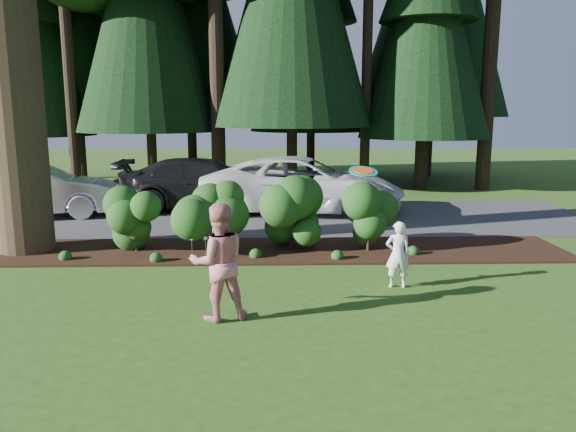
# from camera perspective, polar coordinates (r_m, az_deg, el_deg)

# --- Properties ---
(ground) EXTENTS (80.00, 80.00, 0.00)m
(ground) POSITION_cam_1_polar(r_m,az_deg,el_deg) (10.20, -8.17, -8.12)
(ground) COLOR #235016
(ground) RESTS_ON ground
(mulch_bed) EXTENTS (16.00, 2.50, 0.05)m
(mulch_bed) POSITION_cam_1_polar(r_m,az_deg,el_deg) (13.30, -6.61, -3.53)
(mulch_bed) COLOR black
(mulch_bed) RESTS_ON ground
(driveway) EXTENTS (22.00, 6.00, 0.03)m
(driveway) POSITION_cam_1_polar(r_m,az_deg,el_deg) (17.44, -5.43, -0.15)
(driveway) COLOR #38383A
(driveway) RESTS_ON ground
(shrub_row) EXTENTS (6.53, 1.60, 1.61)m
(shrub_row) POSITION_cam_1_polar(r_m,az_deg,el_deg) (12.97, -3.34, -0.28)
(shrub_row) COLOR #1F4214
(shrub_row) RESTS_ON ground
(lily_cluster) EXTENTS (0.69, 0.09, 0.57)m
(lily_cluster) POSITION_cam_1_polar(r_m,az_deg,el_deg) (12.40, -8.37, -2.37)
(lily_cluster) COLOR #1F4214
(lily_cluster) RESTS_ON ground
(car_silver_wagon) EXTENTS (5.28, 2.73, 1.66)m
(car_silver_wagon) POSITION_cam_1_polar(r_m,az_deg,el_deg) (18.91, -24.41, 2.37)
(car_silver_wagon) COLOR silver
(car_silver_wagon) RESTS_ON driveway
(car_white_suv) EXTENTS (6.83, 3.93, 1.79)m
(car_white_suv) POSITION_cam_1_polar(r_m,az_deg,el_deg) (18.13, 1.55, 3.22)
(car_white_suv) COLOR silver
(car_white_suv) RESTS_ON driveway
(car_dark_suv) EXTENTS (5.91, 2.63, 1.69)m
(car_dark_suv) POSITION_cam_1_polar(r_m,az_deg,el_deg) (18.95, -8.27, 3.27)
(car_dark_suv) COLOR black
(car_dark_suv) RESTS_ON driveway
(child) EXTENTS (0.48, 0.33, 1.26)m
(child) POSITION_cam_1_polar(r_m,az_deg,el_deg) (10.66, 11.10, -3.85)
(child) COLOR white
(child) RESTS_ON ground
(adult) EXTENTS (1.06, 0.92, 1.86)m
(adult) POSITION_cam_1_polar(r_m,az_deg,el_deg) (8.87, -7.09, -4.68)
(adult) COLOR red
(adult) RESTS_ON ground
(frisbee) EXTENTS (0.54, 0.52, 0.19)m
(frisbee) POSITION_cam_1_polar(r_m,az_deg,el_deg) (10.48, 7.66, 4.53)
(frisbee) COLOR #178282
(frisbee) RESTS_ON ground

